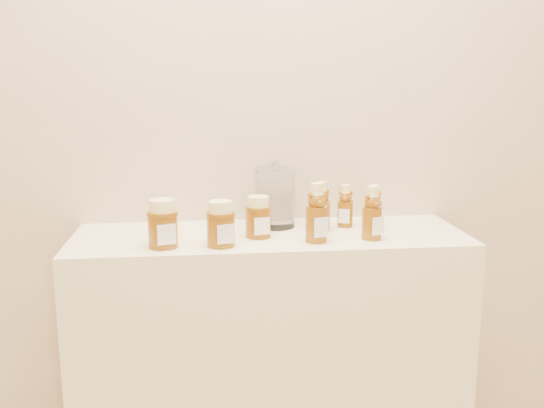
{
  "coord_description": "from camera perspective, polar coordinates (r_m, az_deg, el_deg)",
  "views": [
    {
      "loc": [
        -0.2,
        -0.24,
        1.37
      ],
      "look_at": [
        0.0,
        1.52,
        1.0
      ],
      "focal_mm": 40.0,
      "sensor_mm": 36.0,
      "label": 1
    }
  ],
  "objects": [
    {
      "name": "wall_back",
      "position": [
        1.99,
        -0.82,
        11.26
      ],
      "size": [
        3.5,
        0.02,
        2.7
      ],
      "primitive_type": "cube",
      "color": "tan",
      "rests_on": "ground"
    },
    {
      "name": "display_table",
      "position": [
        2.02,
        -0.17,
        -15.29
      ],
      "size": [
        1.2,
        0.4,
        0.9
      ],
      "primitive_type": "cube",
      "color": "beige",
      "rests_on": "ground"
    },
    {
      "name": "bear_bottle_front_right",
      "position": [
        1.8,
        9.41,
        -0.5
      ],
      "size": [
        0.08,
        0.08,
        0.18
      ],
      "primitive_type": null,
      "rotation": [
        0.0,
        0.0,
        0.39
      ],
      "color": "#6C3808",
      "rests_on": "display_table"
    },
    {
      "name": "honey_jar_front",
      "position": [
        1.72,
        -4.86,
        -1.86
      ],
      "size": [
        0.1,
        0.1,
        0.13
      ],
      "primitive_type": null,
      "rotation": [
        0.0,
        0.0,
        0.32
      ],
      "color": "#6C3808",
      "rests_on": "display_table"
    },
    {
      "name": "honey_jar_back",
      "position": [
        1.81,
        -1.31,
        -1.21
      ],
      "size": [
        0.09,
        0.09,
        0.12
      ],
      "primitive_type": null,
      "rotation": [
        0.0,
        0.0,
        0.21
      ],
      "color": "#6C3808",
      "rests_on": "display_table"
    },
    {
      "name": "bear_bottle_back_mid",
      "position": [
        1.95,
        6.92,
        0.11
      ],
      "size": [
        0.07,
        0.07,
        0.15
      ],
      "primitive_type": null,
      "rotation": [
        0.0,
        0.0,
        -0.35
      ],
      "color": "#6C3808",
      "rests_on": "display_table"
    },
    {
      "name": "bear_bottle_front_left",
      "position": [
        1.75,
        4.21,
        -0.46
      ],
      "size": [
        0.08,
        0.08,
        0.2
      ],
      "primitive_type": null,
      "rotation": [
        0.0,
        0.0,
        0.29
      ],
      "color": "#6C3808",
      "rests_on": "display_table"
    },
    {
      "name": "glass_canister",
      "position": [
        1.93,
        0.29,
        0.86
      ],
      "size": [
        0.15,
        0.15,
        0.21
      ],
      "primitive_type": null,
      "rotation": [
        0.0,
        0.0,
        -0.1
      ],
      "color": "white",
      "rests_on": "display_table"
    },
    {
      "name": "bear_bottle_back_right",
      "position": [
        1.94,
        9.57,
        0.04
      ],
      "size": [
        0.07,
        0.07,
        0.16
      ],
      "primitive_type": null,
      "rotation": [
        0.0,
        0.0,
        -0.3
      ],
      "color": "#6C3808",
      "rests_on": "display_table"
    },
    {
      "name": "bear_bottle_back_left",
      "position": [
        1.89,
        4.66,
        0.09
      ],
      "size": [
        0.08,
        0.08,
        0.18
      ],
      "primitive_type": null,
      "rotation": [
        0.0,
        0.0,
        -0.36
      ],
      "color": "#6C3808",
      "rests_on": "display_table"
    },
    {
      "name": "honey_jar_left",
      "position": [
        1.73,
        -10.25,
        -1.82
      ],
      "size": [
        0.11,
        0.11,
        0.14
      ],
      "primitive_type": null,
      "rotation": [
        0.0,
        0.0,
        0.3
      ],
      "color": "#6C3808",
      "rests_on": "display_table"
    }
  ]
}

